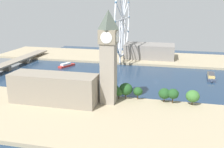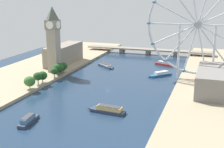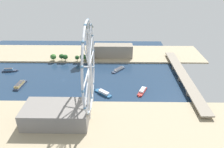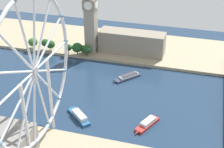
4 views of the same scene
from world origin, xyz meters
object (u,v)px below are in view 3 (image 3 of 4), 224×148
at_px(clock_tower, 89,39).
at_px(tour_boat_1, 20,85).
at_px(ferris_wheel, 89,67).
at_px(tour_boat_2, 103,93).
at_px(parliament_block, 113,51).
at_px(tour_boat_4, 9,70).
at_px(tour_boat_0, 142,91).
at_px(tour_boat_3, 118,69).
at_px(riverside_hall, 56,114).
at_px(river_bridge, 184,77).

height_order(clock_tower, tour_boat_1, clock_tower).
bearing_deg(ferris_wheel, tour_boat_2, 161.82).
bearing_deg(parliament_block, tour_boat_1, -51.74).
bearing_deg(tour_boat_4, tour_boat_0, -22.25).
bearing_deg(ferris_wheel, tour_boat_3, 162.82).
height_order(riverside_hall, tour_boat_0, riverside_hall).
height_order(river_bridge, tour_boat_1, river_bridge).
relative_size(ferris_wheel, tour_boat_0, 3.96).
bearing_deg(tour_boat_1, tour_boat_3, -64.68).
distance_m(parliament_block, tour_boat_4, 191.86).
bearing_deg(tour_boat_2, riverside_hall, 93.48).
height_order(tour_boat_1, tour_boat_4, tour_boat_1).
xyz_separation_m(clock_tower, parliament_block, (-10.44, 45.05, -27.62)).
height_order(tour_boat_2, tour_boat_4, tour_boat_4).
xyz_separation_m(parliament_block, tour_boat_1, (112.28, -142.39, -12.89)).
bearing_deg(tour_boat_0, tour_boat_4, -81.59).
distance_m(river_bridge, tour_boat_0, 79.15).
relative_size(tour_boat_2, tour_boat_3, 0.97).
xyz_separation_m(tour_boat_1, tour_boat_3, (-56.53, 151.74, -0.63)).
height_order(clock_tower, tour_boat_0, clock_tower).
distance_m(tour_boat_1, tour_boat_3, 161.93).
xyz_separation_m(riverside_hall, tour_boat_3, (-141.00, 73.11, -11.56)).
xyz_separation_m(parliament_block, tour_boat_3, (55.75, 9.35, -13.52)).
distance_m(ferris_wheel, river_bridge, 170.64).
relative_size(parliament_block, tour_boat_1, 2.16).
relative_size(tour_boat_2, tour_boat_4, 0.99).
height_order(parliament_block, tour_boat_4, parliament_block).
xyz_separation_m(tour_boat_2, tour_boat_4, (-69.78, -167.30, 0.27)).
bearing_deg(parliament_block, tour_boat_3, 9.52).
xyz_separation_m(tour_boat_0, tour_boat_4, (-64.61, -224.02, 0.39)).
bearing_deg(tour_boat_4, riverside_hall, -55.03).
relative_size(tour_boat_0, tour_boat_3, 0.97).
bearing_deg(clock_tower, tour_boat_2, 14.46).
bearing_deg(tour_boat_0, tour_boat_3, -130.21).
bearing_deg(tour_boat_0, parliament_block, -136.77).
relative_size(clock_tower, parliament_block, 1.04).
bearing_deg(clock_tower, riverside_hall, -5.73).
distance_m(clock_tower, tour_boat_3, 81.89).
xyz_separation_m(parliament_block, river_bridge, (90.60, 113.14, -8.77)).
distance_m(ferris_wheel, tour_boat_3, 135.34).
bearing_deg(ferris_wheel, clock_tower, -173.44).
distance_m(parliament_block, ferris_wheel, 179.83).
distance_m(parliament_block, tour_boat_2, 133.76).
relative_size(tour_boat_1, tour_boat_4, 1.20).
bearing_deg(parliament_block, tour_boat_4, -70.90).
xyz_separation_m(riverside_hall, tour_boat_2, (-64.35, 50.17, -11.32)).
relative_size(riverside_hall, tour_boat_0, 2.61).
height_order(tour_boat_1, tour_boat_2, tour_boat_1).
xyz_separation_m(clock_tower, tour_boat_3, (45.31, 54.40, -41.14)).
distance_m(tour_boat_0, tour_boat_3, 79.06).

